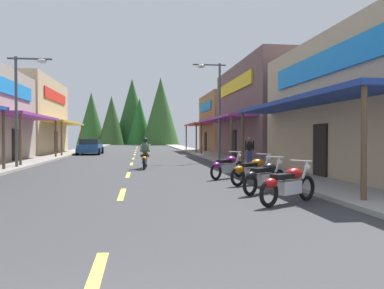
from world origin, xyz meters
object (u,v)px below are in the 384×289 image
(streetlamp_left, at_px, (23,95))
(motorcycle_parked_right_3, at_px, (227,166))
(motorcycle_parked_right_0, at_px, (288,184))
(parked_car_curbside, at_px, (90,147))
(streetlamp_right, at_px, (215,98))
(motorcycle_parked_right_2, at_px, (253,170))
(pedestrian_waiting, at_px, (249,149))
(motorcycle_parked_right_1, at_px, (265,176))
(rider_cruising_lead, at_px, (145,156))

(streetlamp_left, xyz_separation_m, motorcycle_parked_right_3, (9.09, -5.77, -3.21))
(motorcycle_parked_right_0, relative_size, parked_car_curbside, 0.43)
(streetlamp_right, relative_size, motorcycle_parked_right_2, 3.39)
(pedestrian_waiting, distance_m, parked_car_curbside, 18.43)
(motorcycle_parked_right_2, bearing_deg, parked_car_curbside, 77.09)
(motorcycle_parked_right_1, bearing_deg, streetlamp_right, 45.50)
(motorcycle_parked_right_1, distance_m, pedestrian_waiting, 11.44)
(motorcycle_parked_right_3, bearing_deg, rider_cruising_lead, 79.24)
(streetlamp_right, height_order, parked_car_curbside, streetlamp_right)
(motorcycle_parked_right_0, bearing_deg, parked_car_curbside, 72.84)
(streetlamp_left, height_order, rider_cruising_lead, streetlamp_left)
(motorcycle_parked_right_2, bearing_deg, streetlamp_left, 108.86)
(streetlamp_left, bearing_deg, motorcycle_parked_right_1, -46.55)
(motorcycle_parked_right_3, distance_m, rider_cruising_lead, 6.03)
(motorcycle_parked_right_3, height_order, parked_car_curbside, parked_car_curbside)
(motorcycle_parked_right_0, xyz_separation_m, motorcycle_parked_right_2, (0.24, 3.85, 0.00))
(streetlamp_left, bearing_deg, motorcycle_parked_right_0, -51.46)
(rider_cruising_lead, height_order, parked_car_curbside, rider_cruising_lead)
(motorcycle_parked_right_1, bearing_deg, parked_car_curbside, 67.51)
(motorcycle_parked_right_0, bearing_deg, pedestrian_waiting, 45.26)
(streetlamp_left, bearing_deg, rider_cruising_lead, -5.64)
(streetlamp_right, distance_m, rider_cruising_lead, 7.72)
(motorcycle_parked_right_0, bearing_deg, rider_cruising_lead, 73.37)
(motorcycle_parked_right_3, height_order, rider_cruising_lead, rider_cruising_lead)
(rider_cruising_lead, height_order, pedestrian_waiting, pedestrian_waiting)
(motorcycle_parked_right_1, distance_m, motorcycle_parked_right_3, 4.04)
(motorcycle_parked_right_0, bearing_deg, motorcycle_parked_right_1, 56.54)
(streetlamp_right, height_order, pedestrian_waiting, streetlamp_right)
(motorcycle_parked_right_3, bearing_deg, parked_car_curbside, 67.90)
(motorcycle_parked_right_0, relative_size, rider_cruising_lead, 0.86)
(streetlamp_right, relative_size, parked_car_curbside, 1.47)
(motorcycle_parked_right_0, relative_size, pedestrian_waiting, 1.16)
(motorcycle_parked_right_0, relative_size, motorcycle_parked_right_1, 1.08)
(streetlamp_left, distance_m, motorcycle_parked_right_2, 12.71)
(streetlamp_right, height_order, motorcycle_parked_right_3, streetlamp_right)
(streetlamp_right, xyz_separation_m, motorcycle_parked_right_3, (-1.44, -10.37, -3.63))
(rider_cruising_lead, distance_m, parked_car_curbside, 17.58)
(rider_cruising_lead, xyz_separation_m, pedestrian_waiting, (5.94, 1.91, 0.26))
(motorcycle_parked_right_2, distance_m, motorcycle_parked_right_3, 2.07)
(streetlamp_right, distance_m, motorcycle_parked_right_0, 16.70)
(motorcycle_parked_right_2, relative_size, rider_cruising_lead, 0.87)
(motorcycle_parked_right_1, height_order, parked_car_curbside, parked_car_curbside)
(streetlamp_right, bearing_deg, streetlamp_left, -156.37)
(motorcycle_parked_right_3, bearing_deg, streetlamp_left, 105.97)
(motorcycle_parked_right_0, xyz_separation_m, parked_car_curbside, (-8.03, 27.98, 0.20))
(parked_car_curbside, bearing_deg, motorcycle_parked_right_0, -163.60)
(motorcycle_parked_right_2, xyz_separation_m, pedestrian_waiting, (2.41, 9.11, 0.43))
(motorcycle_parked_right_0, height_order, parked_car_curbside, parked_car_curbside)
(motorcycle_parked_right_1, relative_size, motorcycle_parked_right_3, 1.03)
(streetlamp_left, bearing_deg, motorcycle_parked_right_3, -32.40)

